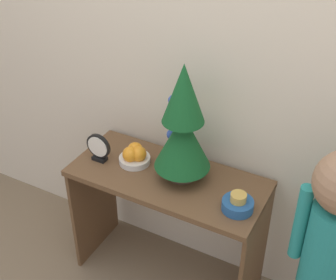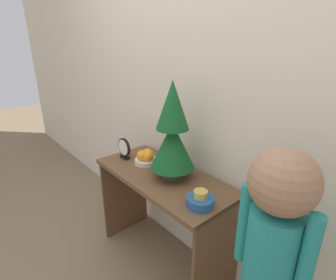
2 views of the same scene
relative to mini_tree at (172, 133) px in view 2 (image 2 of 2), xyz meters
The scene contains 8 objects.
ground_plane 1.03m from the mini_tree, 104.46° to the right, with size 12.00×12.00×0.00m, color #7A664C.
back_wall 0.35m from the mini_tree, 105.25° to the left, with size 7.00×0.05×2.50m, color beige.
console_table 0.47m from the mini_tree, 155.32° to the right, with size 0.98×0.43×0.71m.
mini_tree is the anchor object (origin of this frame).
fruit_bowl 0.36m from the mini_tree, behind, with size 0.16×0.16×0.10m.
singing_bowl 0.43m from the mini_tree, 16.07° to the right, with size 0.14×0.14×0.09m.
desk_clock 0.49m from the mini_tree, 169.96° to the right, with size 0.13×0.04×0.15m.
child_figure 0.78m from the mini_tree, ahead, with size 0.32×0.25×1.17m.
Camera 2 is at (1.16, -0.73, 1.51)m, focal length 28.00 mm.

